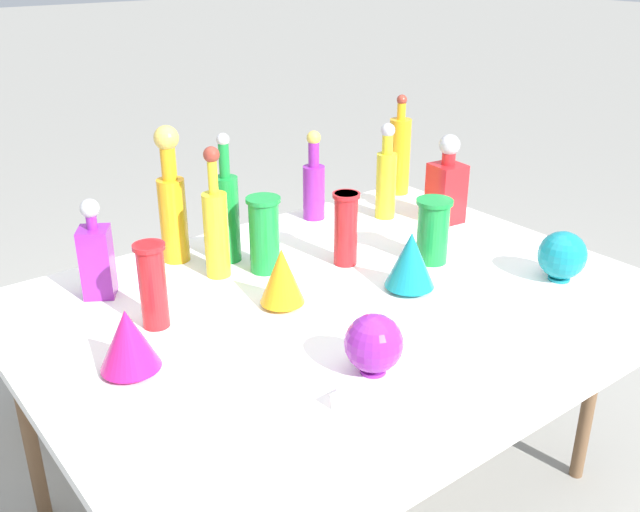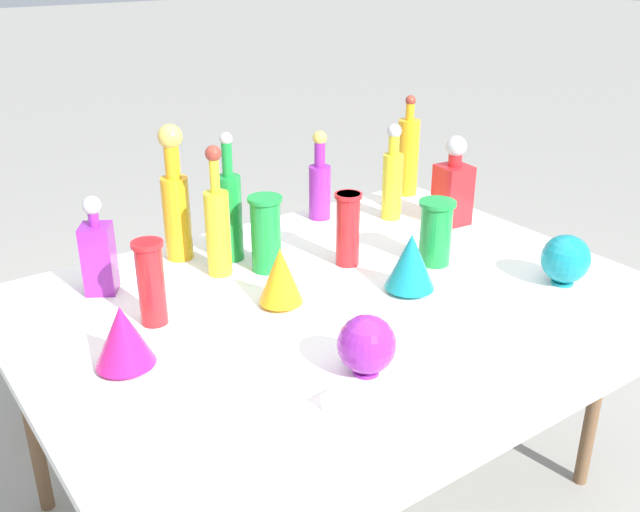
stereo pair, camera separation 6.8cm
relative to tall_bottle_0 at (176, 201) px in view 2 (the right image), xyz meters
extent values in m
plane|color=gray|center=(0.23, -0.43, -0.95)|extent=(40.00, 40.00, 0.00)
cube|color=white|center=(0.23, -0.43, -0.20)|extent=(1.70, 1.12, 0.03)
cube|color=white|center=(0.23, -1.00, -0.34)|extent=(1.70, 0.01, 0.29)
cylinder|color=brown|center=(0.98, -0.89, -0.58)|extent=(0.04, 0.04, 0.73)
cylinder|color=brown|center=(-0.52, 0.03, -0.58)|extent=(0.04, 0.04, 0.73)
cylinder|color=brown|center=(0.98, 0.03, -0.58)|extent=(0.04, 0.04, 0.73)
cylinder|color=orange|center=(0.00, 0.00, -0.06)|extent=(0.08, 0.08, 0.26)
cylinder|color=orange|center=(0.00, 0.00, 0.12)|extent=(0.05, 0.05, 0.10)
sphere|color=gold|center=(0.00, 0.00, 0.20)|extent=(0.07, 0.07, 0.07)
cylinder|color=orange|center=(0.99, 0.05, -0.04)|extent=(0.08, 0.08, 0.29)
cylinder|color=orange|center=(0.99, 0.05, 0.13)|extent=(0.03, 0.03, 0.06)
sphere|color=maroon|center=(0.99, 0.05, 0.18)|extent=(0.04, 0.04, 0.04)
cylinder|color=yellow|center=(0.05, -0.18, -0.06)|extent=(0.07, 0.07, 0.26)
cylinder|color=yellow|center=(0.05, -0.18, 0.12)|extent=(0.03, 0.03, 0.10)
sphere|color=maroon|center=(0.05, -0.18, 0.18)|extent=(0.05, 0.05, 0.05)
cylinder|color=#198C38|center=(0.13, -0.10, -0.06)|extent=(0.08, 0.08, 0.27)
cylinder|color=#198C38|center=(0.13, -0.10, 0.13)|extent=(0.03, 0.03, 0.10)
sphere|color=#B2B2B7|center=(0.13, -0.10, 0.19)|extent=(0.04, 0.04, 0.04)
cylinder|color=yellow|center=(0.77, -0.12, -0.07)|extent=(0.07, 0.07, 0.23)
cylinder|color=yellow|center=(0.77, -0.12, 0.08)|extent=(0.04, 0.04, 0.07)
sphere|color=#B2B2B7|center=(0.77, -0.12, 0.13)|extent=(0.05, 0.05, 0.05)
cylinder|color=purple|center=(0.56, 0.03, -0.09)|extent=(0.08, 0.08, 0.19)
cylinder|color=purple|center=(0.56, 0.03, 0.05)|extent=(0.04, 0.04, 0.09)
sphere|color=gold|center=(0.56, 0.03, 0.10)|extent=(0.05, 0.05, 0.05)
cube|color=purple|center=(-0.28, -0.09, -0.09)|extent=(0.11, 0.11, 0.20)
cylinder|color=purple|center=(-0.28, -0.09, 0.03)|extent=(0.03, 0.03, 0.04)
sphere|color=#B2B2B7|center=(-0.28, -0.09, 0.07)|extent=(0.05, 0.05, 0.05)
cube|color=red|center=(0.91, -0.28, -0.08)|extent=(0.12, 0.12, 0.21)
cylinder|color=red|center=(0.91, -0.28, 0.04)|extent=(0.05, 0.05, 0.05)
sphere|color=#B2B2B7|center=(0.91, -0.28, 0.09)|extent=(0.07, 0.07, 0.07)
cylinder|color=#198C38|center=(0.62, -0.49, -0.09)|extent=(0.10, 0.10, 0.20)
cylinder|color=#198C38|center=(0.62, -0.49, 0.01)|extent=(0.11, 0.11, 0.01)
cylinder|color=red|center=(-0.24, -0.34, -0.08)|extent=(0.07, 0.07, 0.23)
cylinder|color=red|center=(-0.24, -0.34, 0.03)|extent=(0.08, 0.08, 0.01)
cylinder|color=#198C38|center=(0.18, -0.24, -0.07)|extent=(0.09, 0.09, 0.23)
cylinder|color=#198C38|center=(0.18, -0.24, 0.04)|extent=(0.10, 0.10, 0.01)
cylinder|color=red|center=(0.40, -0.34, -0.08)|extent=(0.07, 0.07, 0.23)
cylinder|color=red|center=(0.40, -0.34, 0.03)|extent=(0.08, 0.08, 0.01)
cylinder|color=orange|center=(0.09, -0.45, -0.18)|extent=(0.07, 0.07, 0.01)
cone|color=orange|center=(0.09, -0.45, -0.10)|extent=(0.12, 0.12, 0.16)
cylinder|color=#C61972|center=(-0.38, -0.51, -0.18)|extent=(0.08, 0.08, 0.01)
cone|color=#C61972|center=(-0.38, -0.51, -0.10)|extent=(0.14, 0.14, 0.15)
cylinder|color=teal|center=(0.43, -0.59, -0.18)|extent=(0.08, 0.08, 0.01)
cone|color=teal|center=(0.43, -0.59, -0.10)|extent=(0.14, 0.14, 0.16)
cylinder|color=purple|center=(0.06, -0.85, -0.19)|extent=(0.06, 0.06, 0.01)
sphere|color=purple|center=(0.06, -0.85, -0.11)|extent=(0.14, 0.14, 0.14)
cylinder|color=teal|center=(0.82, -0.82, -0.19)|extent=(0.06, 0.06, 0.01)
sphere|color=teal|center=(0.82, -0.82, -0.11)|extent=(0.14, 0.14, 0.14)
cube|color=white|center=(-0.07, -0.90, -0.17)|extent=(0.06, 0.02, 0.04)
cube|color=tan|center=(-0.08, 0.49, -0.78)|extent=(0.46, 0.43, 0.34)
cube|color=tan|center=(-0.08, 0.61, -0.57)|extent=(0.41, 0.08, 0.09)
camera|label=1|loc=(-0.89, -1.88, 0.72)|focal=40.00mm
camera|label=2|loc=(-0.83, -1.92, 0.72)|focal=40.00mm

